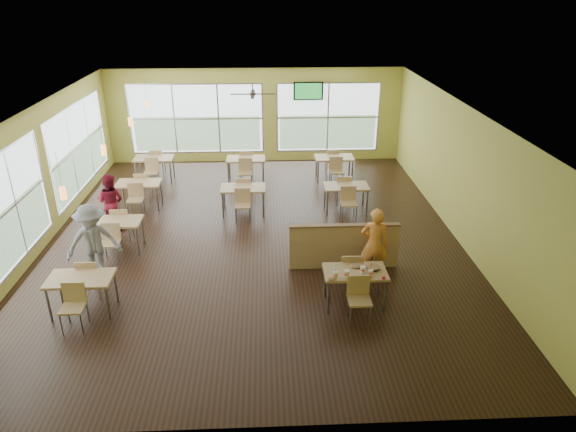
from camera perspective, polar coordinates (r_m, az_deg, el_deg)
The scene contains 20 objects.
room at distance 12.16m, azimuth -3.99°, elevation 4.39°, with size 12.00×12.04×3.20m.
window_bays at distance 15.41m, azimuth -13.76°, elevation 7.64°, with size 9.24×10.24×2.38m.
main_table at distance 10.01m, azimuth 7.46°, elevation -6.66°, with size 1.22×1.52×0.87m.
half_wall_divider at distance 11.31m, azimuth 6.23°, elevation -3.32°, with size 2.40×0.14×1.04m.
dining_tables at distance 14.17m, azimuth -8.01°, elevation 3.00°, with size 6.92×8.72×0.87m.
pendant_lights at distance 13.02m, azimuth -18.43°, elevation 8.51°, with size 0.11×7.31×0.86m.
ceiling_fan at distance 14.69m, azimuth -3.94°, elevation 13.39°, with size 1.25×1.25×0.29m.
tv_backwall at distance 17.69m, azimuth 2.27°, elevation 13.71°, with size 1.00×0.07×0.60m.
man_plaid at distance 10.87m, azimuth 9.60°, elevation -3.08°, with size 0.59×0.39×1.61m, color #E94319.
patron_maroon at distance 13.70m, azimuth -19.11°, elevation 1.52°, with size 0.71×0.55×1.46m, color maroon.
patron_grey at distance 11.41m, azimuth -20.83°, elevation -2.77°, with size 1.11×0.64×1.71m, color slate.
cup_blue at distance 9.66m, azimuth 5.31°, elevation -6.50°, with size 0.09×0.09×0.34m.
cup_yellow at distance 9.70m, azimuth 6.53°, elevation -6.36°, with size 0.10×0.10×0.38m.
cup_red_near at distance 9.88m, azimuth 8.30°, elevation -5.88°, with size 0.10×0.10×0.36m.
cup_red_far at distance 9.82m, azimuth 9.17°, elevation -6.22°, with size 0.09×0.09×0.32m.
food_basket at distance 10.05m, azimuth 9.44°, elevation -5.67°, with size 0.26×0.26×0.06m.
ketchup_cup at distance 9.79m, azimuth 10.59°, elevation -6.78°, with size 0.07×0.07×0.03m, color #A50010.
wrapper_left at distance 9.63m, azimuth 4.89°, elevation -6.94°, with size 0.14×0.13×0.03m, color #936E47.
wrapper_mid at distance 10.07m, azimuth 7.57°, elevation -5.54°, with size 0.19×0.17×0.05m, color #936E47.
wrapper_right at distance 9.75m, azimuth 8.82°, elevation -6.73°, with size 0.14×0.13×0.04m, color #936E47.
Camera 1 is at (0.32, -11.41, 5.80)m, focal length 32.00 mm.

